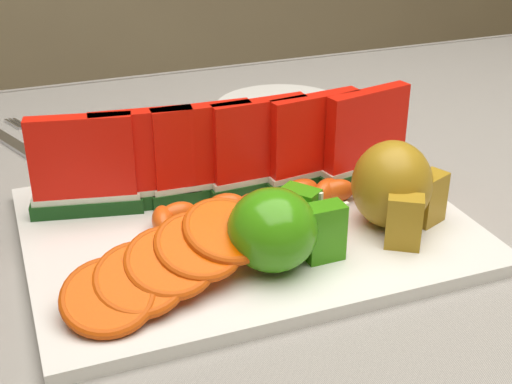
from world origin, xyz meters
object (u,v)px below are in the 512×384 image
apple_cluster (280,229)px  pear_cluster (395,187)px  platter (247,228)px  fork (22,147)px  side_plate (282,109)px

apple_cluster → pear_cluster: (0.12, 0.02, 0.01)m
platter → fork: bearing=122.4°
platter → apple_cluster: (0.00, -0.07, 0.04)m
platter → pear_cluster: bearing=-22.8°
apple_cluster → pear_cluster: 0.12m
side_plate → pear_cluster: bearing=-95.6°
apple_cluster → side_plate: size_ratio=0.60×
apple_cluster → side_plate: apple_cluster is taller
apple_cluster → side_plate: 0.40m
apple_cluster → pear_cluster: pear_cluster is taller
platter → pear_cluster: size_ratio=3.98×
side_plate → fork: size_ratio=1.01×
fork → platter: bearing=-57.6°
pear_cluster → side_plate: 0.34m
fork → pear_cluster: bearing=-47.8°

